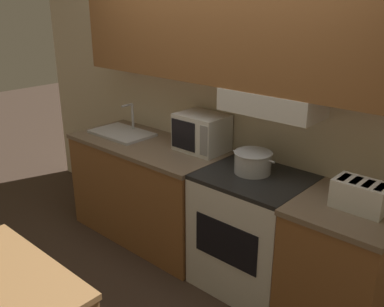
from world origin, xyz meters
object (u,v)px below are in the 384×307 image
object	(u,v)px
microwave	(202,132)
stove_range	(252,231)
cooking_pot	(253,162)
toaster	(360,195)
sink_basin	(122,133)

from	to	relation	value
microwave	stove_range	bearing A→B (deg)	-13.81
stove_range	microwave	world-z (taller)	microwave
cooking_pot	microwave	size ratio (longest dim) A/B	0.88
stove_range	toaster	xyz separation A→B (m)	(0.75, 0.00, 0.54)
stove_range	cooking_pot	world-z (taller)	cooking_pot
cooking_pot	microwave	distance (m)	0.60
microwave	cooking_pot	bearing A→B (deg)	-11.15
microwave	toaster	xyz separation A→B (m)	(1.39, -0.16, -0.06)
sink_basin	cooking_pot	bearing A→B (deg)	2.00
microwave	sink_basin	bearing A→B (deg)	-168.74
microwave	sink_basin	xyz separation A→B (m)	(-0.83, -0.17, -0.14)
stove_range	cooking_pot	distance (m)	0.54
toaster	stove_range	bearing A→B (deg)	-179.89
microwave	sink_basin	size ratio (longest dim) A/B	0.70
stove_range	microwave	size ratio (longest dim) A/B	2.25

